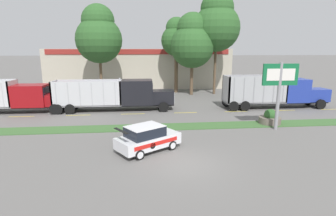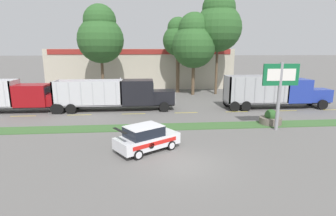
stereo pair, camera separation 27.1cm
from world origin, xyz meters
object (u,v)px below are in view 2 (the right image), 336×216
at_px(dump_truck_lead, 286,93).
at_px(stone_planter, 270,119).
at_px(dump_truck_mid, 127,95).
at_px(store_sign_post, 280,82).
at_px(dump_truck_trail, 17,98).
at_px(rally_car, 146,138).

relative_size(dump_truck_lead, stone_planter, 6.30).
xyz_separation_m(dump_truck_mid, stone_planter, (12.75, -6.66, -1.18)).
height_order(dump_truck_mid, stone_planter, dump_truck_mid).
height_order(dump_truck_lead, stone_planter, dump_truck_lead).
height_order(store_sign_post, stone_planter, store_sign_post).
height_order(dump_truck_trail, store_sign_post, store_sign_post).
xyz_separation_m(dump_truck_lead, dump_truck_mid, (-17.44, 0.40, -0.02)).
xyz_separation_m(dump_truck_mid, dump_truck_trail, (-11.26, -0.02, -0.11)).
height_order(dump_truck_lead, store_sign_post, store_sign_post).
bearing_deg(store_sign_post, stone_planter, 80.40).
xyz_separation_m(dump_truck_lead, dump_truck_trail, (-28.70, 0.39, -0.13)).
xyz_separation_m(dump_truck_lead, rally_car, (-15.51, -11.44, -0.83)).
relative_size(store_sign_post, stone_planter, 2.90).
xyz_separation_m(rally_car, stone_planter, (10.82, 5.19, -0.37)).
distance_m(dump_truck_lead, rally_car, 19.29).
bearing_deg(rally_car, stone_planter, 25.63).
distance_m(dump_truck_mid, store_sign_post, 15.11).
distance_m(dump_truck_trail, stone_planter, 24.93).
bearing_deg(store_sign_post, rally_car, -161.08).
relative_size(dump_truck_mid, dump_truck_trail, 1.03).
bearing_deg(dump_truck_trail, stone_planter, -15.46).
height_order(dump_truck_mid, rally_car, dump_truck_mid).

